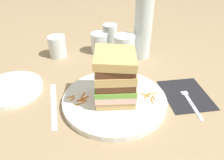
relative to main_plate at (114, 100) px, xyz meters
The scene contains 24 objects.
ground_plane 0.03m from the main_plate, 85.70° to the left, with size 3.00×3.00×0.00m, color #9E8460.
main_plate is the anchor object (origin of this frame).
sandwich 0.08m from the main_plate, ahead, with size 0.13×0.12×0.14m.
carrot_shred_0 0.12m from the main_plate, behind, with size 0.00×0.00×0.02m, color orange.
carrot_shred_1 0.09m from the main_plate, 165.16° to the left, with size 0.00×0.00×0.03m, color orange.
carrot_shred_2 0.12m from the main_plate, behind, with size 0.00×0.00×0.02m, color orange.
carrot_shred_3 0.09m from the main_plate, behind, with size 0.00×0.00×0.02m, color orange.
carrot_shred_4 0.10m from the main_plate, behind, with size 0.00×0.00×0.03m, color orange.
carrot_shred_5 0.08m from the main_plate, behind, with size 0.00×0.00×0.02m, color orange.
carrot_shred_6 0.09m from the main_plate, behind, with size 0.00×0.00×0.02m, color orange.
carrot_shred_7 0.11m from the main_plate, 16.92° to the right, with size 0.00×0.00×0.03m, color orange.
carrot_shred_8 0.11m from the main_plate, 10.92° to the right, with size 0.00×0.00×0.02m, color orange.
carrot_shred_9 0.11m from the main_plate, ahead, with size 0.00×0.00×0.03m, color orange.
carrot_shred_10 0.09m from the main_plate, ahead, with size 0.00×0.00×0.03m, color orange.
carrot_shred_11 0.09m from the main_plate, ahead, with size 0.00×0.00×0.03m, color orange.
napkin_dark 0.22m from the main_plate, ahead, with size 0.13×0.16×0.00m, color black.
fork 0.22m from the main_plate, ahead, with size 0.03×0.17×0.00m.
knife 0.17m from the main_plate, behind, with size 0.03×0.20×0.00m.
juice_glass 0.25m from the main_plate, 70.65° to the left, with size 0.08×0.08×0.10m.
water_bottle 0.32m from the main_plate, 58.96° to the left, with size 0.06×0.06×0.29m.
empty_tumbler_0 0.40m from the main_plate, 81.70° to the left, with size 0.06×0.06×0.08m, color silver.
empty_tumbler_1 0.32m from the main_plate, 90.40° to the left, with size 0.07×0.07×0.08m, color silver.
empty_tumbler_2 0.36m from the main_plate, 116.81° to the left, with size 0.07×0.07×0.08m, color silver.
side_plate 0.31m from the main_plate, 159.93° to the left, with size 0.18×0.18×0.01m, color white.
Camera 1 is at (-0.09, -0.49, 0.40)m, focal length 35.09 mm.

